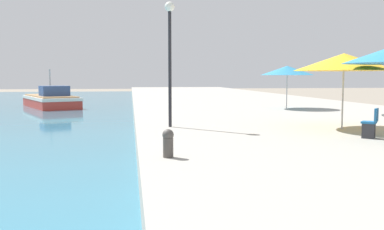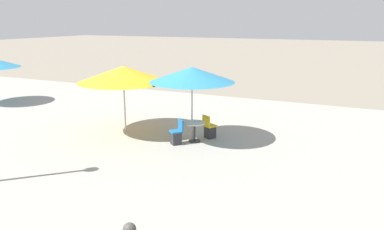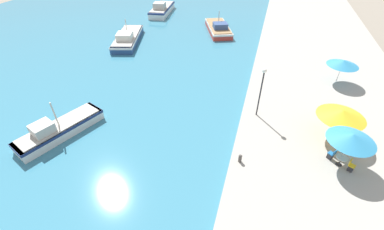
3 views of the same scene
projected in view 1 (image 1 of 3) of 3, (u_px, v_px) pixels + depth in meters
The scene contains 7 objects.
quay_promenade at pixel (237, 106), 33.10m from camera, with size 16.00×90.00×0.76m.
fishing_boat_far at pixel (51, 100), 36.20m from camera, with size 6.10×8.89×3.20m.
cafe_umbrella_white at pixel (344, 62), 15.23m from camera, with size 3.53×3.53×2.68m.
cafe_umbrella_striped at pixel (287, 70), 24.99m from camera, with size 3.10×3.10×2.49m.
cafe_chair_left at pixel (370, 127), 12.86m from camera, with size 0.59×0.58×0.91m.
mooring_bollard at pixel (168, 142), 9.79m from camera, with size 0.26×0.26×0.65m.
lamppost at pixel (170, 43), 15.56m from camera, with size 0.36×0.36×4.56m.
Camera 1 is at (-0.16, 4.80, 2.60)m, focal length 40.00 mm.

